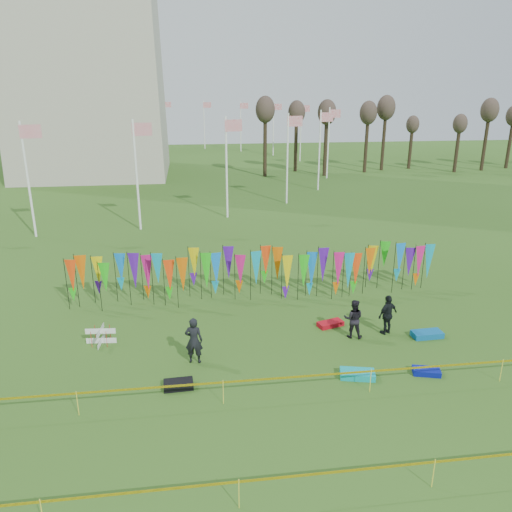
{
  "coord_description": "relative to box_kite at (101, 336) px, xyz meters",
  "views": [
    {
      "loc": [
        -3.02,
        -15.96,
        10.08
      ],
      "look_at": [
        -0.04,
        6.0,
        2.59
      ],
      "focal_mm": 35.0,
      "sensor_mm": 36.0,
      "label": 1
    }
  ],
  "objects": [
    {
      "name": "kite_bag_turquoise",
      "position": [
        9.71,
        -3.89,
        -0.23
      ],
      "size": [
        1.36,
        0.9,
        0.25
      ],
      "primitive_type": "cube",
      "rotation": [
        0.0,
        0.0,
        -0.24
      ],
      "color": "#0BADB2",
      "rests_on": "ground"
    },
    {
      "name": "person_mid",
      "position": [
        10.51,
        -0.84,
        0.5
      ],
      "size": [
        0.94,
        0.74,
        1.71
      ],
      "primitive_type": "imported",
      "rotation": [
        0.0,
        0.0,
        2.84
      ],
      "color": "black",
      "rests_on": "ground"
    },
    {
      "name": "kite_bag_red",
      "position": [
        9.87,
        0.29,
        -0.25
      ],
      "size": [
        1.25,
        0.84,
        0.21
      ],
      "primitive_type": "cube",
      "rotation": [
        0.0,
        0.0,
        0.31
      ],
      "color": "#B50C18",
      "rests_on": "ground"
    },
    {
      "name": "box_kite",
      "position": [
        0.0,
        0.0,
        0.0
      ],
      "size": [
        0.63,
        0.63,
        0.7
      ],
      "rotation": [
        0.0,
        0.0,
        -0.09
      ],
      "color": "red",
      "rests_on": "ground"
    },
    {
      "name": "caution_tape_far",
      "position": [
        6.68,
        -9.28,
        0.43
      ],
      "size": [
        26.0,
        0.02,
        0.9
      ],
      "color": "yellow",
      "rests_on": "ground"
    },
    {
      "name": "kite_bag_blue",
      "position": [
        12.32,
        -4.01,
        -0.25
      ],
      "size": [
        1.09,
        0.76,
        0.21
      ],
      "primitive_type": "cube",
      "rotation": [
        0.0,
        0.0,
        -0.28
      ],
      "color": "#091592",
      "rests_on": "ground"
    },
    {
      "name": "person_right",
      "position": [
        12.06,
        -0.72,
        0.54
      ],
      "size": [
        1.19,
        0.98,
        1.77
      ],
      "primitive_type": "imported",
      "rotation": [
        0.0,
        0.0,
        3.59
      ],
      "color": "black",
      "rests_on": "ground"
    },
    {
      "name": "ground",
      "position": [
        6.9,
        -3.19,
        -0.35
      ],
      "size": [
        160.0,
        160.0,
        0.0
      ],
      "primitive_type": "plane",
      "color": "#2B4F16",
      "rests_on": "ground"
    },
    {
      "name": "kite_bag_black",
      "position": [
        3.21,
        -3.68,
        -0.23
      ],
      "size": [
        1.06,
        0.65,
        0.24
      ],
      "primitive_type": "cube",
      "rotation": [
        0.0,
        0.0,
        0.05
      ],
      "color": "black",
      "rests_on": "ground"
    },
    {
      "name": "caution_tape_near",
      "position": [
        6.68,
        -4.83,
        0.43
      ],
      "size": [
        26.0,
        0.02,
        0.9
      ],
      "color": "yellow",
      "rests_on": "ground"
    },
    {
      "name": "tree_line",
      "position": [
        38.9,
        40.81,
        5.82
      ],
      "size": [
        53.92,
        1.92,
        7.84
      ],
      "color": "#35291A",
      "rests_on": "ground"
    },
    {
      "name": "flagpole_ring",
      "position": [
        -7.1,
        44.81,
        3.65
      ],
      "size": [
        57.4,
        56.16,
        8.0
      ],
      "color": "white",
      "rests_on": "ground"
    },
    {
      "name": "banner_row",
      "position": [
        7.18,
        3.88,
        1.28
      ],
      "size": [
        18.64,
        0.64,
        2.51
      ],
      "color": "black",
      "rests_on": "ground"
    },
    {
      "name": "person_left",
      "position": [
        3.81,
        -2.01,
        0.59
      ],
      "size": [
        0.76,
        0.62,
        1.87
      ],
      "primitive_type": "imported",
      "rotation": [
        0.0,
        0.0,
        2.95
      ],
      "color": "black",
      "rests_on": "ground"
    },
    {
      "name": "kite_bag_teal",
      "position": [
        13.67,
        -1.26,
        -0.23
      ],
      "size": [
        1.3,
        0.66,
        0.24
      ],
      "primitive_type": "cube",
      "rotation": [
        0.0,
        0.0,
        0.04
      ],
      "color": "#0B5E9F",
      "rests_on": "ground"
    }
  ]
}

